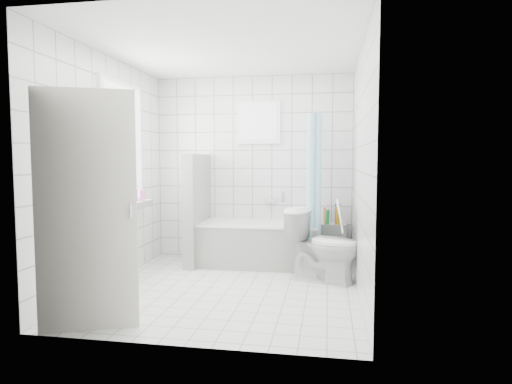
# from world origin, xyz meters

# --- Properties ---
(ground) EXTENTS (3.00, 3.00, 0.00)m
(ground) POSITION_xyz_m (0.00, 0.00, 0.00)
(ground) COLOR white
(ground) RESTS_ON ground
(ceiling) EXTENTS (3.00, 3.00, 0.00)m
(ceiling) POSITION_xyz_m (0.00, 0.00, 2.60)
(ceiling) COLOR white
(ceiling) RESTS_ON ground
(wall_back) EXTENTS (2.80, 0.02, 2.60)m
(wall_back) POSITION_xyz_m (0.00, 1.50, 1.30)
(wall_back) COLOR white
(wall_back) RESTS_ON ground
(wall_front) EXTENTS (2.80, 0.02, 2.60)m
(wall_front) POSITION_xyz_m (0.00, -1.50, 1.30)
(wall_front) COLOR white
(wall_front) RESTS_ON ground
(wall_left) EXTENTS (0.02, 3.00, 2.60)m
(wall_left) POSITION_xyz_m (-1.40, 0.00, 1.30)
(wall_left) COLOR white
(wall_left) RESTS_ON ground
(wall_right) EXTENTS (0.02, 3.00, 2.60)m
(wall_right) POSITION_xyz_m (1.40, 0.00, 1.30)
(wall_right) COLOR white
(wall_right) RESTS_ON ground
(window_left) EXTENTS (0.01, 0.90, 1.40)m
(window_left) POSITION_xyz_m (-1.35, 0.30, 1.60)
(window_left) COLOR white
(window_left) RESTS_ON wall_left
(window_back) EXTENTS (0.50, 0.01, 0.50)m
(window_back) POSITION_xyz_m (0.10, 1.46, 1.95)
(window_back) COLOR white
(window_back) RESTS_ON wall_back
(window_sill) EXTENTS (0.18, 1.02, 0.08)m
(window_sill) POSITION_xyz_m (-1.31, 0.30, 0.86)
(window_sill) COLOR white
(window_sill) RESTS_ON wall_left
(door) EXTENTS (0.75, 0.35, 2.00)m
(door) POSITION_xyz_m (-0.88, -1.32, 1.00)
(door) COLOR silver
(door) RESTS_ON ground
(bathtub) EXTENTS (1.58, 0.77, 0.58)m
(bathtub) POSITION_xyz_m (0.16, 1.12, 0.29)
(bathtub) COLOR white
(bathtub) RESTS_ON ground
(partition_wall) EXTENTS (0.15, 0.85, 1.50)m
(partition_wall) POSITION_xyz_m (-0.69, 1.07, 0.75)
(partition_wall) COLOR white
(partition_wall) RESTS_ON ground
(tiled_ledge) EXTENTS (0.40, 0.24, 0.55)m
(tiled_ledge) POSITION_xyz_m (1.12, 1.38, 0.28)
(tiled_ledge) COLOR white
(tiled_ledge) RESTS_ON ground
(toilet) EXTENTS (0.94, 0.70, 0.85)m
(toilet) POSITION_xyz_m (1.03, 0.48, 0.43)
(toilet) COLOR white
(toilet) RESTS_ON ground
(curtain_rod) EXTENTS (0.02, 0.80, 0.02)m
(curtain_rod) POSITION_xyz_m (0.90, 1.10, 2.00)
(curtain_rod) COLOR silver
(curtain_rod) RESTS_ON wall_back
(shower_curtain) EXTENTS (0.14, 0.48, 1.78)m
(shower_curtain) POSITION_xyz_m (0.90, 0.97, 1.10)
(shower_curtain) COLOR #49B3D7
(shower_curtain) RESTS_ON curtain_rod
(tub_faucet) EXTENTS (0.18, 0.06, 0.06)m
(tub_faucet) POSITION_xyz_m (0.26, 1.46, 0.85)
(tub_faucet) COLOR silver
(tub_faucet) RESTS_ON wall_back
(sill_bottles) EXTENTS (0.20, 0.78, 0.32)m
(sill_bottles) POSITION_xyz_m (-1.30, 0.15, 1.02)
(sill_bottles) COLOR #33E9E3
(sill_bottles) RESTS_ON window_sill
(ledge_bottles) EXTENTS (0.22, 0.18, 0.28)m
(ledge_bottles) POSITION_xyz_m (1.14, 1.36, 0.67)
(ledge_bottles) COLOR #18903D
(ledge_bottles) RESTS_ON tiled_ledge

